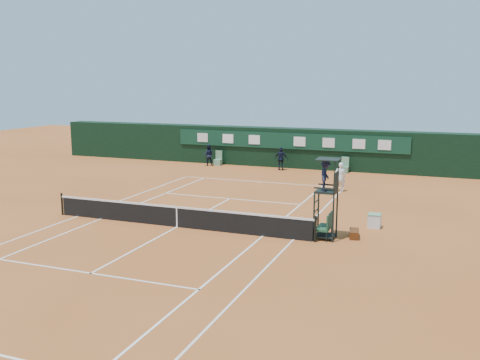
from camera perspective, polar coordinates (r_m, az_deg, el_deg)
name	(u,v)px	position (r m, az deg, el deg)	size (l,w,h in m)	color
ground	(177,227)	(24.61, -6.72, -5.01)	(90.00, 90.00, 0.00)	#B55F2A
court_lines	(177,227)	(24.61, -6.72, -5.00)	(11.05, 23.85, 0.01)	silver
tennis_net	(177,216)	(24.48, -6.74, -3.86)	(12.90, 0.10, 1.10)	black
back_wall	(290,147)	(41.53, 5.32, 3.47)	(40.00, 1.65, 3.00)	black
linesman_chair_left	(218,161)	(42.34, -2.36, 2.02)	(0.55, 0.50, 1.15)	#609370
linesman_chair_right	(344,168)	(39.51, 11.09, 1.22)	(0.55, 0.50, 1.15)	#54805F
umpire_chair	(326,182)	(22.38, 9.19, -0.17)	(0.96, 0.95, 3.42)	black
player_bench	(327,224)	(22.91, 9.22, -4.70)	(0.56, 1.20, 1.10)	#1B4428
tennis_bag	(354,234)	(23.32, 12.08, -5.63)	(0.39, 0.88, 0.33)	black
cooler	(374,221)	(25.03, 14.15, -4.22)	(0.57, 0.57, 0.65)	silver
tennis_ball	(292,198)	(30.36, 5.60, -1.95)	(0.07, 0.07, 0.07)	#D8E936
player	(340,177)	(32.63, 10.63, 0.31)	(0.64, 0.42, 1.77)	white
ball_kid_left	(208,155)	(42.14, -3.38, 2.67)	(0.81, 0.63, 1.66)	black
ball_kid_right	(281,159)	(39.93, 4.41, 2.26)	(1.00, 0.42, 1.71)	black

